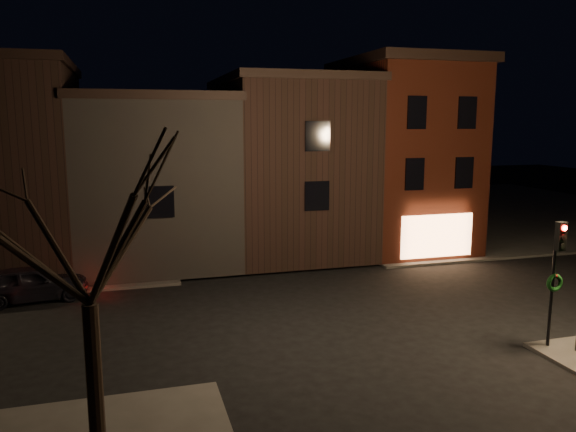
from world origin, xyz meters
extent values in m
plane|color=black|center=(0.00, 0.00, 0.00)|extent=(120.00, 120.00, 0.00)
cube|color=#2D2B28|center=(20.00, 20.00, 0.06)|extent=(30.00, 30.00, 0.12)
cube|color=#44160C|center=(8.00, 9.50, 5.12)|extent=(6.00, 8.00, 10.00)
cube|color=black|center=(8.00, 9.50, 10.37)|extent=(6.50, 8.50, 0.50)
cube|color=#FFAF72|center=(8.00, 5.45, 1.42)|extent=(4.00, 0.12, 2.20)
cube|color=black|center=(1.50, 10.50, 4.62)|extent=(7.00, 10.00, 9.00)
cube|color=black|center=(1.50, 10.50, 9.32)|extent=(7.30, 10.30, 0.40)
cube|color=black|center=(-5.75, 10.50, 4.12)|extent=(7.50, 10.00, 8.00)
cube|color=black|center=(-5.75, 10.50, 8.32)|extent=(7.80, 10.30, 0.40)
cube|color=black|center=(-13.00, 10.50, 4.87)|extent=(7.00, 10.00, 9.50)
cylinder|color=black|center=(5.60, -5.40, 2.12)|extent=(0.10, 0.10, 4.00)
cube|color=black|center=(5.60, -5.58, 3.72)|extent=(0.28, 0.22, 0.90)
cylinder|color=#FF0C07|center=(5.60, -5.70, 4.00)|extent=(0.18, 0.06, 0.18)
cylinder|color=black|center=(5.60, -5.70, 3.72)|extent=(0.18, 0.06, 0.18)
cylinder|color=black|center=(5.60, -5.70, 3.44)|extent=(0.18, 0.06, 0.18)
torus|color=#0C380F|center=(5.60, -5.49, 2.22)|extent=(0.58, 0.14, 0.58)
sphere|color=#990C0C|center=(5.60, -5.51, 2.44)|extent=(0.12, 0.12, 0.12)
cylinder|color=black|center=(-8.00, -7.00, 1.69)|extent=(0.36, 0.36, 3.15)
imported|color=black|center=(-11.00, 4.46, 0.73)|extent=(4.50, 2.27, 1.47)
camera|label=1|loc=(-7.09, -19.44, 7.19)|focal=35.00mm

